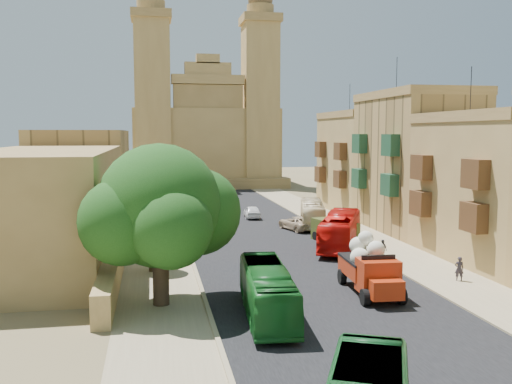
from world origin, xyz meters
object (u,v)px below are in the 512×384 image
object	(u,v)px
church	(205,134)
bus_cream_east	(312,213)
car_blue_b	(192,192)
olive_pickup	(335,232)
car_cream	(297,223)
street_tree_b	(151,203)
car_blue_a	(254,263)
ficus_tree	(161,210)
car_dkblue	(211,207)
pedestrian_c	(383,249)
car_white_b	(252,212)
bus_red_east	(340,231)
pedestrian_a	(459,269)
street_tree_d	(151,182)
red_truck	(370,267)
bus_green_north	(267,291)
car_white_a	(209,230)
street_tree_a	(151,230)
street_tree_c	(151,190)

from	to	relation	value
church	bus_cream_east	xyz separation A→B (m)	(6.50, -49.74, -8.18)
church	car_blue_b	bearing A→B (deg)	-101.99
olive_pickup	car_cream	bearing A→B (deg)	103.38
street_tree_b	car_blue_a	bearing A→B (deg)	-61.97
ficus_tree	car_dkblue	xyz separation A→B (m)	(6.57, 36.59, -4.71)
church	olive_pickup	distance (m)	59.54
car_cream	pedestrian_c	world-z (taller)	pedestrian_c
car_white_b	bus_red_east	bearing A→B (deg)	106.66
pedestrian_a	pedestrian_c	distance (m)	7.55
car_white_b	car_cream	bearing A→B (deg)	112.75
car_dkblue	car_white_b	bearing A→B (deg)	-26.22
ficus_tree	street_tree_d	xyz separation A→B (m)	(-0.58, 43.99, -2.19)
red_truck	olive_pickup	world-z (taller)	red_truck
bus_red_east	car_blue_a	world-z (taller)	bus_red_east
bus_red_east	bus_cream_east	distance (m)	11.56
ficus_tree	bus_red_east	xyz separation A→B (m)	(15.04, 13.34, -3.90)
red_truck	car_cream	xyz separation A→B (m)	(1.41, 22.86, -0.93)
red_truck	car_white_b	size ratio (longest dim) A/B	1.53
bus_cream_east	ficus_tree	bearing A→B (deg)	71.13
church	street_tree_d	distance (m)	32.82
olive_pickup	car_dkblue	bearing A→B (deg)	113.30
bus_cream_east	car_blue_a	bearing A→B (deg)	76.32
bus_cream_east	car_cream	xyz separation A→B (m)	(-2.11, -2.00, -0.64)
car_blue_a	car_cream	size ratio (longest dim) A/B	0.72
bus_green_north	pedestrian_a	distance (m)	14.66
bus_green_north	car_white_b	size ratio (longest dim) A/B	2.29
church	car_white_a	bearing A→B (deg)	-95.00
bus_cream_east	street_tree_d	bearing A→B (deg)	-35.46
church	bus_red_east	world-z (taller)	church
car_blue_b	pedestrian_c	world-z (taller)	pedestrian_c
car_blue_a	pedestrian_c	size ratio (longest dim) A/B	2.39
pedestrian_a	street_tree_a	bearing A→B (deg)	-1.41
street_tree_c	car_white_a	xyz separation A→B (m)	(5.27, -11.43, -2.67)
ficus_tree	car_white_a	distance (m)	21.62
car_dkblue	pedestrian_a	distance (m)	37.08
street_tree_a	car_blue_b	size ratio (longest dim) A/B	1.25
bus_red_east	car_blue_b	world-z (taller)	bus_red_east
bus_green_north	bus_red_east	distance (m)	18.97
bus_cream_east	car_blue_a	xyz separation A→B (m)	(-9.43, -18.16, -0.72)
church	pedestrian_c	world-z (taller)	church
bus_red_east	pedestrian_a	bearing A→B (deg)	134.87
car_white_a	bus_cream_east	bearing A→B (deg)	33.96
pedestrian_c	street_tree_b	bearing A→B (deg)	-139.37
car_dkblue	street_tree_d	bearing A→B (deg)	157.87
ficus_tree	pedestrian_a	world-z (taller)	ficus_tree
car_blue_b	pedestrian_a	world-z (taller)	pedestrian_a
street_tree_d	bus_green_north	bearing A→B (deg)	-82.72
red_truck	car_cream	world-z (taller)	red_truck
olive_pickup	bus_red_east	bearing A→B (deg)	-98.56
church	bus_cream_east	size ratio (longest dim) A/B	3.79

